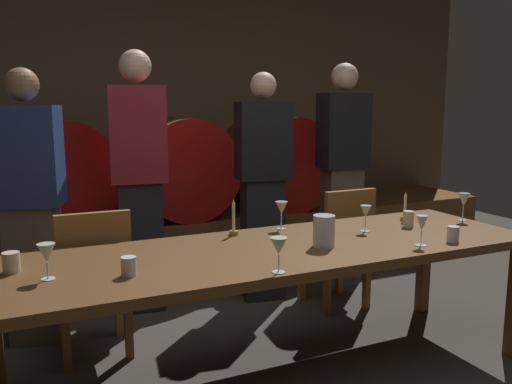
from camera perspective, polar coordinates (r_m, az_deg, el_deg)
back_wall at (r=5.13m, az=-10.57°, el=8.10°), size 6.93×0.24×2.70m
barrel_shelf at (r=4.76m, az=-8.50°, el=-5.35°), size 6.24×0.90×0.50m
wine_barrel_left at (r=4.46m, az=-20.55°, el=1.97°), size 0.85×0.87×0.85m
wine_barrel_center at (r=4.64m, az=-8.47°, el=2.73°), size 0.85×0.87×0.85m
wine_barrel_right at (r=4.99m, az=2.06°, el=3.29°), size 0.85×0.87×0.85m
dining_table at (r=2.79m, az=2.24°, el=-7.13°), size 2.88×0.87×0.72m
chair_left at (r=3.18m, az=-17.18°, el=-8.70°), size 0.41×0.41×0.88m
chair_right at (r=3.82m, az=9.12°, el=-5.37°), size 0.41×0.41×0.88m
guest_far_left at (r=3.44m, az=-23.22°, el=-1.44°), size 0.44×0.35×1.67m
guest_center_left at (r=3.75m, az=-12.53°, el=1.34°), size 0.41×0.30×1.82m
guest_center_right at (r=3.90m, az=0.76°, el=0.66°), size 0.41×0.30×1.69m
guest_far_right at (r=4.37m, az=9.31°, el=2.26°), size 0.40×0.27×1.78m
candle_left at (r=3.00m, az=-2.44°, el=-3.59°), size 0.05×0.05×0.21m
candle_right at (r=3.51m, az=15.80°, el=-2.16°), size 0.05×0.05×0.19m
pitcher at (r=2.78m, az=7.35°, el=-4.21°), size 0.11×0.11×0.17m
wine_glass_far_left at (r=2.41m, az=-21.73°, el=-6.25°), size 0.08×0.08×0.16m
wine_glass_left at (r=2.33m, az=2.43°, el=-5.94°), size 0.08×0.08×0.16m
wine_glass_center_left at (r=3.13m, az=2.77°, el=-1.82°), size 0.07×0.07×0.17m
wine_glass_center_right at (r=3.14m, az=11.79°, el=-2.16°), size 0.06×0.06×0.16m
wine_glass_right at (r=2.90m, az=17.50°, el=-3.37°), size 0.06×0.06×0.16m
wine_glass_far_right at (r=3.61m, az=21.57°, el=-0.88°), size 0.07×0.07×0.18m
cup_far_left at (r=2.59m, az=-24.96°, el=-6.92°), size 0.07×0.07×0.09m
cup_center_left at (r=2.37m, az=-13.61°, el=-7.83°), size 0.07×0.07×0.09m
cup_center_right at (r=3.05m, az=20.55°, el=-4.29°), size 0.06×0.06×0.09m
cup_far_right at (r=3.34m, az=16.15°, el=-2.82°), size 0.06×0.06×0.10m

